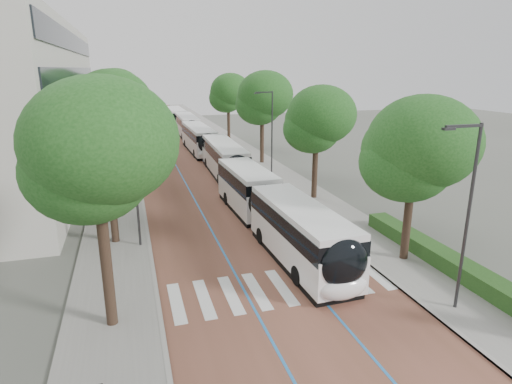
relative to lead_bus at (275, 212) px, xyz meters
The scene contains 20 objects.
ground 7.59m from the lead_bus, 105.40° to the right, with size 160.00×160.00×0.00m, color #51544C.
road 32.95m from the lead_bus, 93.43° to the left, with size 11.00×140.00×0.02m, color brown.
sidewalk_left 34.22m from the lead_bus, 106.08° to the left, with size 4.00×140.00×0.12m, color gray.
sidewalk_right 33.35m from the lead_bus, 80.44° to the left, with size 4.00×140.00×0.12m, color gray.
kerb_left 33.75m from the lead_bus, 102.98° to the left, with size 0.20×140.00×0.14m, color gray.
kerb_right 33.09m from the lead_bus, 83.69° to the left, with size 0.20×140.00×0.14m, color gray.
zebra_crossing 6.60m from the lead_bus, 106.06° to the right, with size 10.55×3.60×0.01m.
lane_line_left 33.08m from the lead_bus, 96.20° to the left, with size 0.12×126.00×0.01m, color #246FB6.
lane_line_right 32.89m from the lead_bus, 90.64° to the left, with size 0.12×126.00×0.01m, color #246FB6.
hedge 10.16m from the lead_bus, 45.07° to the right, with size 1.20×14.00×0.80m, color #1E4417.
streetlight_near 11.61m from the lead_bus, 65.39° to the right, with size 1.82×0.20×8.00m.
streetlight_far 15.89m from the lead_bus, 72.62° to the left, with size 1.82×0.20×8.00m.
lamp_post_left 8.49m from the lead_bus, behind, with size 0.14×0.14×8.00m, color #2F2F31.
trees_left 20.29m from the lead_bus, 118.85° to the left, with size 6.29×60.40×9.59m.
trees_right 17.09m from the lead_bus, 69.57° to the left, with size 5.94×47.64×9.38m.
lead_bus is the anchor object (origin of this frame).
bus_queued_0 16.27m from the lead_bus, 88.14° to the left, with size 2.84×12.46×3.20m.
bus_queued_1 29.14m from the lead_bus, 89.67° to the left, with size 2.68×12.43×3.20m.
bus_queued_2 42.42m from the lead_bus, 89.28° to the left, with size 2.72×12.44×3.20m.
bus_queued_3 55.03m from the lead_bus, 89.70° to the left, with size 2.56×12.40×3.20m.
Camera 1 is at (-6.27, -16.33, 10.13)m, focal length 30.00 mm.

